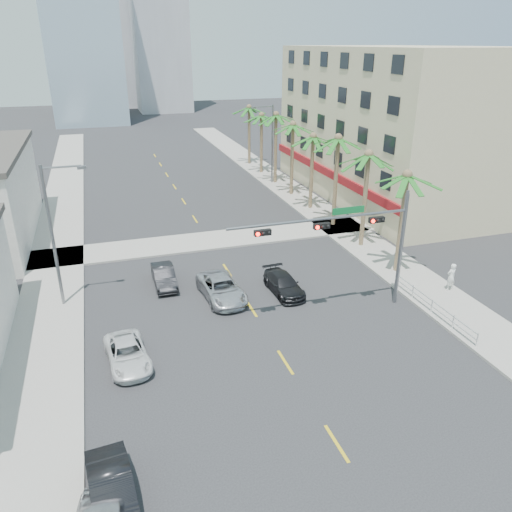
{
  "coord_description": "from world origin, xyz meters",
  "views": [
    {
      "loc": [
        -8.05,
        -16.19,
        15.36
      ],
      "look_at": [
        0.34,
        10.1,
        3.5
      ],
      "focal_mm": 35.0,
      "sensor_mm": 36.0,
      "label": 1
    }
  ],
  "objects": [
    {
      "name": "building_right",
      "position": [
        21.99,
        30.0,
        7.5
      ],
      "size": [
        15.25,
        28.0,
        15.0
      ],
      "color": "beige",
      "rests_on": "ground"
    },
    {
      "name": "palm_tree_4",
      "position": [
        11.6,
        32.8,
        7.43
      ],
      "size": [
        4.8,
        4.8,
        8.16
      ],
      "color": "brown",
      "rests_on": "ground"
    },
    {
      "name": "palm_tree_7",
      "position": [
        11.6,
        48.4,
        7.43
      ],
      "size": [
        4.8,
        4.8,
        8.16
      ],
      "color": "brown",
      "rests_on": "ground"
    },
    {
      "name": "palm_tree_6",
      "position": [
        11.6,
        43.2,
        7.08
      ],
      "size": [
        4.8,
        4.8,
        7.8
      ],
      "color": "brown",
      "rests_on": "ground"
    },
    {
      "name": "sidewalk_right",
      "position": [
        12.0,
        20.0,
        0.07
      ],
      "size": [
        4.0,
        120.0,
        0.15
      ],
      "primitive_type": "cube",
      "color": "gray",
      "rests_on": "ground"
    },
    {
      "name": "streetlight_right",
      "position": [
        11.0,
        38.0,
        5.06
      ],
      "size": [
        2.55,
        0.25,
        9.0
      ],
      "color": "slate",
      "rests_on": "ground"
    },
    {
      "name": "sidewalk_left",
      "position": [
        -12.0,
        20.0,
        0.07
      ],
      "size": [
        4.0,
        120.0,
        0.15
      ],
      "primitive_type": "cube",
      "color": "gray",
      "rests_on": "ground"
    },
    {
      "name": "streetlight_left",
      "position": [
        -11.0,
        14.0,
        5.06
      ],
      "size": [
        2.55,
        0.25,
        9.0
      ],
      "color": "slate",
      "rests_on": "ground"
    },
    {
      "name": "palm_tree_0",
      "position": [
        11.6,
        12.0,
        7.08
      ],
      "size": [
        4.8,
        4.8,
        7.8
      ],
      "color": "brown",
      "rests_on": "ground"
    },
    {
      "name": "tower_far_center",
      "position": [
        -3.0,
        125.0,
        21.0
      ],
      "size": [
        16.0,
        16.0,
        42.0
      ],
      "primitive_type": "cube",
      "color": "#ADADB2",
      "rests_on": "ground"
    },
    {
      "name": "ground",
      "position": [
        0.0,
        0.0,
        0.0
      ],
      "size": [
        260.0,
        260.0,
        0.0
      ],
      "primitive_type": "plane",
      "color": "#262628",
      "rests_on": "ground"
    },
    {
      "name": "palm_tree_2",
      "position": [
        11.6,
        22.4,
        7.78
      ],
      "size": [
        4.8,
        4.8,
        8.52
      ],
      "color": "brown",
      "rests_on": "ground"
    },
    {
      "name": "palm_tree_3",
      "position": [
        11.6,
        27.6,
        7.08
      ],
      "size": [
        4.8,
        4.8,
        7.8
      ],
      "color": "brown",
      "rests_on": "ground"
    },
    {
      "name": "palm_tree_1",
      "position": [
        11.6,
        17.2,
        7.43
      ],
      "size": [
        4.8,
        4.8,
        8.16
      ],
      "color": "brown",
      "rests_on": "ground"
    },
    {
      "name": "guardrail",
      "position": [
        10.3,
        6.0,
        0.67
      ],
      "size": [
        0.08,
        8.08,
        1.0
      ],
      "color": "silver",
      "rests_on": "ground"
    },
    {
      "name": "car_lane_left",
      "position": [
        -4.71,
        14.96,
        0.66
      ],
      "size": [
        1.4,
        4.01,
        1.32
      ],
      "primitive_type": "imported",
      "rotation": [
        0.0,
        0.0,
        -0.0
      ],
      "color": "black",
      "rests_on": "ground"
    },
    {
      "name": "car_lane_right",
      "position": [
        2.7,
        11.43,
        0.61
      ],
      "size": [
        1.92,
        4.31,
        1.23
      ],
      "primitive_type": "imported",
      "rotation": [
        0.0,
        0.0,
        0.05
      ],
      "color": "black",
      "rests_on": "ground"
    },
    {
      "name": "car_lane_center",
      "position": [
        -1.42,
        11.9,
        0.7
      ],
      "size": [
        2.69,
        5.18,
        1.39
      ],
      "primitive_type": "imported",
      "rotation": [
        0.0,
        0.0,
        0.08
      ],
      "color": "silver",
      "rests_on": "ground"
    },
    {
      "name": "sidewalk_cross",
      "position": [
        0.0,
        22.0,
        0.07
      ],
      "size": [
        80.0,
        4.0,
        0.15
      ],
      "primitive_type": "cube",
      "color": "gray",
      "rests_on": "ground"
    },
    {
      "name": "car_parked_mid",
      "position": [
        -8.97,
        -2.39,
        0.71
      ],
      "size": [
        1.91,
        4.43,
        1.42
      ],
      "primitive_type": "imported",
      "rotation": [
        0.0,
        0.0,
        0.1
      ],
      "color": "black",
      "rests_on": "ground"
    },
    {
      "name": "palm_tree_5",
      "position": [
        11.6,
        38.0,
        7.78
      ],
      "size": [
        4.8,
        4.8,
        8.52
      ],
      "color": "brown",
      "rests_on": "ground"
    },
    {
      "name": "car_parked_far",
      "position": [
        -7.8,
        6.37,
        0.6
      ],
      "size": [
        2.38,
        4.46,
        1.19
      ],
      "primitive_type": "imported",
      "rotation": [
        0.0,
        0.0,
        0.1
      ],
      "color": "white",
      "rests_on": "ground"
    },
    {
      "name": "pedestrian",
      "position": [
        13.3,
        8.2,
        1.09
      ],
      "size": [
        0.73,
        0.52,
        1.88
      ],
      "primitive_type": "imported",
      "rotation": [
        0.0,
        0.0,
        3.25
      ],
      "color": "white",
      "rests_on": "sidewalk_right"
    },
    {
      "name": "traffic_signal_mast",
      "position": [
        5.78,
        7.95,
        5.06
      ],
      "size": [
        11.12,
        0.54,
        7.2
      ],
      "color": "slate",
      "rests_on": "ground"
    }
  ]
}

